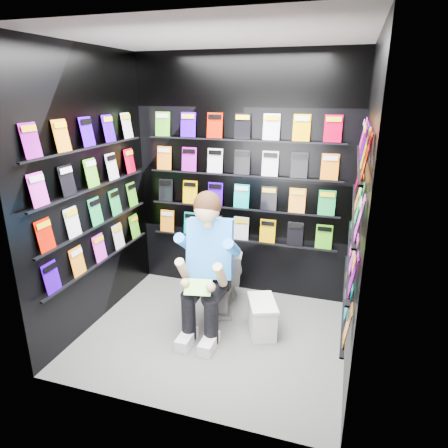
% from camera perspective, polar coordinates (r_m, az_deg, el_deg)
% --- Properties ---
extents(floor, '(2.40, 2.40, 0.00)m').
position_cam_1_polar(floor, '(3.95, -1.53, -15.52)').
color(floor, slate).
rests_on(floor, ground).
extents(ceiling, '(2.40, 2.40, 0.00)m').
position_cam_1_polar(ceiling, '(3.29, -1.95, 25.36)').
color(ceiling, white).
rests_on(ceiling, floor).
extents(wall_back, '(2.40, 0.04, 2.60)m').
position_cam_1_polar(wall_back, '(4.32, 2.66, 6.39)').
color(wall_back, black).
rests_on(wall_back, floor).
extents(wall_front, '(2.40, 0.04, 2.60)m').
position_cam_1_polar(wall_front, '(2.52, -9.20, -2.93)').
color(wall_front, black).
rests_on(wall_front, floor).
extents(wall_left, '(0.04, 2.00, 2.60)m').
position_cam_1_polar(wall_left, '(3.94, -18.49, 4.24)').
color(wall_left, black).
rests_on(wall_left, floor).
extents(wall_right, '(0.04, 2.00, 2.60)m').
position_cam_1_polar(wall_right, '(3.22, 18.93, 1.09)').
color(wall_right, black).
rests_on(wall_right, floor).
extents(comics_back, '(2.10, 0.06, 1.37)m').
position_cam_1_polar(comics_back, '(4.29, 2.56, 6.38)').
color(comics_back, red).
rests_on(comics_back, wall_back).
extents(comics_left, '(0.06, 1.70, 1.37)m').
position_cam_1_polar(comics_left, '(3.92, -18.14, 4.29)').
color(comics_left, red).
rests_on(comics_left, wall_left).
extents(comics_right, '(0.06, 1.70, 1.37)m').
position_cam_1_polar(comics_right, '(3.21, 18.40, 1.22)').
color(comics_right, red).
rests_on(comics_right, wall_right).
extents(toilet, '(0.56, 0.82, 0.73)m').
position_cam_1_polar(toilet, '(4.24, -0.09, -7.19)').
color(toilet, silver).
rests_on(toilet, floor).
extents(longbox, '(0.35, 0.45, 0.30)m').
position_cam_1_polar(longbox, '(3.92, 5.44, -13.22)').
color(longbox, white).
rests_on(longbox, floor).
extents(longbox_lid, '(0.38, 0.48, 0.03)m').
position_cam_1_polar(longbox_lid, '(3.84, 5.51, -11.14)').
color(longbox_lid, white).
rests_on(longbox_lid, longbox).
extents(reader, '(0.72, 0.92, 1.53)m').
position_cam_1_polar(reader, '(3.73, -1.85, -3.62)').
color(reader, blue).
rests_on(reader, toilet).
extents(held_comic, '(0.26, 0.18, 0.10)m').
position_cam_1_polar(held_comic, '(3.53, -3.71, -9.00)').
color(held_comic, green).
rests_on(held_comic, reader).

